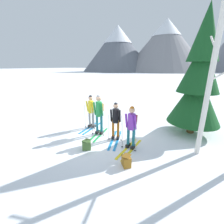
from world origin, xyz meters
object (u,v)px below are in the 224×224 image
at_px(backpack_on_snow_beside, 87,145).
at_px(backpack_on_snow_front, 126,161).
at_px(skier_in_purple, 131,125).
at_px(birch_tree_slender, 209,87).
at_px(skier_in_yellow, 91,110).
at_px(skier_in_green, 99,112).
at_px(pine_tree_near, 199,79).
at_px(skier_in_black, 116,120).

bearing_deg(backpack_on_snow_beside, backpack_on_snow_front, -6.61).
height_order(skier_in_purple, backpack_on_snow_front, skier_in_purple).
distance_m(skier_in_purple, birch_tree_slender, 2.85).
distance_m(skier_in_yellow, backpack_on_snow_beside, 2.27).
distance_m(skier_in_yellow, birch_tree_slender, 5.07).
bearing_deg(skier_in_green, pine_tree_near, 31.03).
bearing_deg(skier_in_yellow, backpack_on_snow_front, -35.55).
distance_m(skier_in_green, backpack_on_snow_front, 2.77).
bearing_deg(backpack_on_snow_front, pine_tree_near, 66.49).
xyz_separation_m(skier_in_yellow, birch_tree_slender, (4.84, -0.10, 1.51)).
bearing_deg(birch_tree_slender, skier_in_purple, -160.04).
height_order(skier_in_yellow, skier_in_purple, skier_in_yellow).
bearing_deg(birch_tree_slender, backpack_on_snow_beside, -155.05).
bearing_deg(backpack_on_snow_beside, skier_in_black, 65.53).
distance_m(backpack_on_snow_front, backpack_on_snow_beside, 1.75).
bearing_deg(skier_in_black, backpack_on_snow_beside, -114.47).
bearing_deg(birch_tree_slender, skier_in_yellow, 178.76).
height_order(skier_in_yellow, backpack_on_snow_front, skier_in_yellow).
xyz_separation_m(skier_in_purple, pine_tree_near, (1.97, 2.75, 1.57)).
bearing_deg(pine_tree_near, backpack_on_snow_front, -113.51).
bearing_deg(skier_in_purple, skier_in_yellow, 159.96).
xyz_separation_m(backpack_on_snow_front, backpack_on_snow_beside, (-1.74, 0.20, 0.00)).
relative_size(skier_in_yellow, pine_tree_near, 0.31).
height_order(skier_in_yellow, pine_tree_near, pine_tree_near).
distance_m(skier_in_black, backpack_on_snow_front, 2.01).
xyz_separation_m(skier_in_black, pine_tree_near, (2.84, 2.38, 1.63)).
bearing_deg(skier_in_black, skier_in_green, 172.48).
height_order(birch_tree_slender, backpack_on_snow_beside, birch_tree_slender).
xyz_separation_m(skier_in_green, backpack_on_snow_beside, (0.33, -1.40, -0.89)).
bearing_deg(skier_in_purple, skier_in_green, 164.49).
xyz_separation_m(skier_in_yellow, skier_in_black, (1.70, -0.56, -0.04)).
height_order(skier_in_black, birch_tree_slender, birch_tree_slender).
relative_size(skier_in_green, pine_tree_near, 0.34).
height_order(skier_in_black, pine_tree_near, pine_tree_near).
xyz_separation_m(skier_in_yellow, backpack_on_snow_front, (2.85, -2.04, -0.74)).
distance_m(skier_in_yellow, backpack_on_snow_front, 3.59).
height_order(skier_in_yellow, skier_in_green, skier_in_green).
height_order(skier_in_green, backpack_on_snow_beside, skier_in_green).
xyz_separation_m(skier_in_purple, birch_tree_slender, (2.28, 0.83, 1.50)).
bearing_deg(skier_in_yellow, skier_in_black, -18.31).
xyz_separation_m(skier_in_yellow, skier_in_green, (0.78, -0.44, 0.15)).
xyz_separation_m(skier_in_purple, backpack_on_snow_beside, (-1.44, -0.91, -0.76)).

